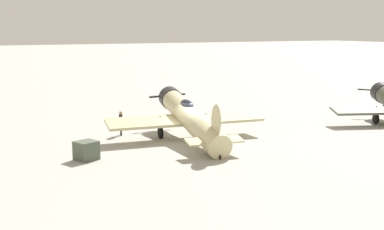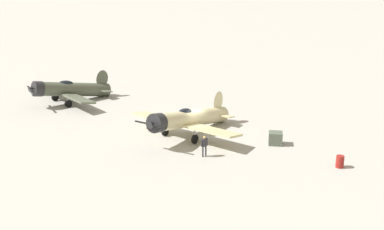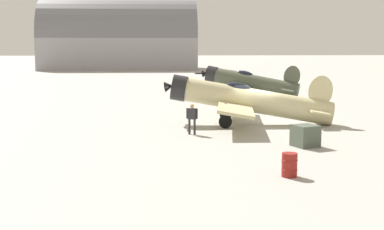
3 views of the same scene
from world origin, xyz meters
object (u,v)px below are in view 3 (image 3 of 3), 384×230
at_px(airplane_foreground, 246,100).
at_px(ground_crew_mechanic, 192,116).
at_px(airplane_mid_apron, 248,82).
at_px(equipment_crate, 305,136).
at_px(fuel_drum, 289,165).

xyz_separation_m(airplane_foreground, ground_crew_mechanic, (-3.62, -3.50, -0.52)).
relative_size(airplane_mid_apron, equipment_crate, 7.29).
height_order(airplane_mid_apron, fuel_drum, airplane_mid_apron).
xyz_separation_m(equipment_crate, fuel_drum, (-2.30, -5.89, -0.08)).
relative_size(airplane_foreground, fuel_drum, 11.91).
height_order(airplane_foreground, fuel_drum, airplane_foreground).
distance_m(airplane_foreground, equipment_crate, 7.73).
bearing_deg(equipment_crate, airplane_mid_apron, 86.63).
distance_m(ground_crew_mechanic, equipment_crate, 6.67).
bearing_deg(airplane_foreground, equipment_crate, 110.93).
height_order(equipment_crate, fuel_drum, equipment_crate).
xyz_separation_m(ground_crew_mechanic, fuel_drum, (3.04, -9.86, -0.58)).
bearing_deg(equipment_crate, fuel_drum, -111.28).
height_order(airplane_foreground, ground_crew_mechanic, airplane_foreground).
bearing_deg(airplane_foreground, fuel_drum, 95.52).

